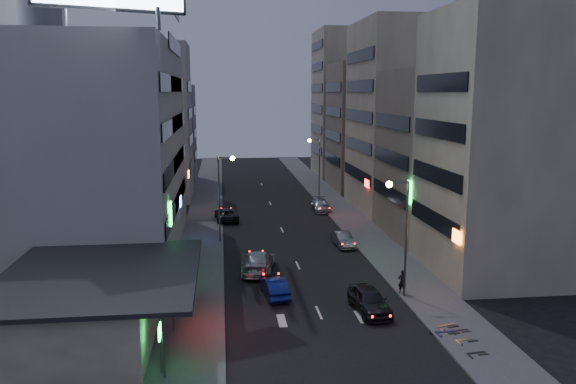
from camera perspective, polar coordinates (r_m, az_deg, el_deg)
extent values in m
plane|color=black|center=(33.22, 4.38, -14.72)|extent=(180.00, 180.00, 0.00)
cube|color=#4C4C4F|center=(61.18, -8.51, -3.09)|extent=(4.00, 120.00, 0.12)
cube|color=#4C4C4F|center=(62.72, 6.28, -2.71)|extent=(4.00, 120.00, 0.12)
cube|color=beige|center=(34.74, -20.03, -10.97)|extent=(8.00, 12.00, 3.60)
cube|color=black|center=(33.89, -18.57, -7.92)|extent=(11.00, 13.00, 0.25)
cube|color=black|center=(33.49, -11.54, -8.98)|extent=(0.12, 4.00, 0.90)
cube|color=#FF1E14|center=(33.48, -11.41, -8.98)|extent=(0.04, 3.70, 0.70)
cube|color=#ADADA9|center=(50.99, -19.27, 4.01)|extent=(14.00, 24.00, 18.00)
cube|color=beige|center=(45.38, 20.86, 4.49)|extent=(10.00, 11.00, 20.00)
cube|color=gray|center=(56.16, 15.78, 3.68)|extent=(11.00, 12.00, 16.00)
cube|color=beige|center=(67.93, 11.31, 7.47)|extent=(10.00, 14.00, 22.00)
cube|color=#ADADA9|center=(75.25, -14.14, 6.84)|extent=(11.00, 10.00, 20.00)
cube|color=gray|center=(88.35, -13.34, 5.69)|extent=(12.00, 10.00, 15.00)
cube|color=gray|center=(82.54, 8.37, 6.61)|extent=(11.00, 12.00, 18.00)
cube|color=beige|center=(96.11, 6.52, 8.92)|extent=(12.00, 12.00, 24.00)
cylinder|color=#595B60|center=(41.07, -21.75, 16.16)|extent=(0.30, 0.30, 1.50)
cylinder|color=#595B60|center=(40.03, -13.05, 16.78)|extent=(0.30, 0.30, 1.50)
cylinder|color=#595B60|center=(38.87, 11.92, -4.73)|extent=(0.16, 0.16, 8.00)
cylinder|color=#595B60|center=(37.85, 11.13, 0.94)|extent=(1.40, 0.10, 0.10)
sphere|color=#FFD88C|center=(37.69, 10.26, 0.77)|extent=(0.44, 0.44, 0.44)
cylinder|color=#595B60|center=(52.47, -7.01, -0.73)|extent=(0.16, 0.16, 8.00)
cylinder|color=#595B60|center=(51.89, -6.33, 3.52)|extent=(1.40, 0.10, 0.10)
sphere|color=#FFD88C|center=(51.90, -5.66, 3.43)|extent=(0.44, 0.44, 0.44)
cylinder|color=#595B60|center=(71.30, 3.20, 2.21)|extent=(0.16, 0.16, 8.00)
cylinder|color=#595B60|center=(70.75, 2.67, 5.33)|extent=(1.40, 0.10, 0.10)
sphere|color=#FFD88C|center=(70.66, 2.19, 5.25)|extent=(0.44, 0.44, 0.44)
imported|color=#25262A|center=(36.97, 8.25, -10.80)|extent=(2.24, 4.82, 1.60)
imported|color=#989CA0|center=(51.72, 5.60, -4.80)|extent=(1.64, 4.05, 1.31)
imported|color=black|center=(61.95, -6.28, -2.27)|extent=(2.74, 5.19, 1.39)
imported|color=#A3A4AB|center=(66.54, 3.38, -1.36)|extent=(2.06, 4.81, 1.38)
imported|color=navy|center=(39.26, -1.41, -9.64)|extent=(1.93, 4.20, 1.33)
imported|color=#A6AAAE|center=(44.32, -3.02, -7.09)|extent=(3.25, 6.00, 1.65)
imported|color=black|center=(40.24, 11.52, -8.91)|extent=(0.61, 0.40, 1.67)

